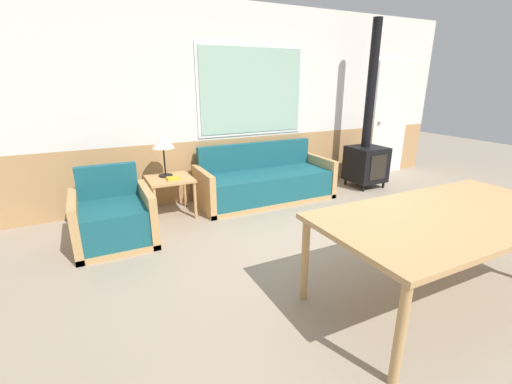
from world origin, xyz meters
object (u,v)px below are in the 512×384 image
Objects in this scene: table_lamp at (163,142)px; wood_stove at (367,150)px; couch at (266,183)px; dining_table at (450,220)px; armchair at (114,220)px; side_table at (170,184)px.

wood_stove reaches higher than table_lamp.
couch reaches higher than dining_table.
dining_table is at bearing -56.73° from armchair.
dining_table is (2.25, -2.21, 0.41)m from armchair.
armchair is at bearing -166.79° from couch.
couch is 3.56× the size of table_lamp.
couch is at bearing -4.93° from table_lamp.
dining_table is (1.54, -2.83, -0.28)m from table_lamp.
couch is 1.38m from side_table.
couch is 3.56× the size of side_table.
table_lamp is (-0.03, 0.10, 0.52)m from side_table.
side_table is at bearing 177.58° from wood_stove.
couch is 2.74m from dining_table.
table_lamp is (0.71, 0.61, 0.69)m from armchair.
table_lamp is (-1.40, 0.12, 0.69)m from couch.
dining_table is at bearing -122.49° from wood_stove.
side_table is (0.73, 0.52, 0.17)m from armchair.
couch is 1.56m from table_lamp.
wood_stove is at bearing -2.42° from side_table.
side_table is 0.22× the size of wood_stove.
table_lamp reaches higher than dining_table.
wood_stove is (1.80, -0.11, 0.36)m from couch.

